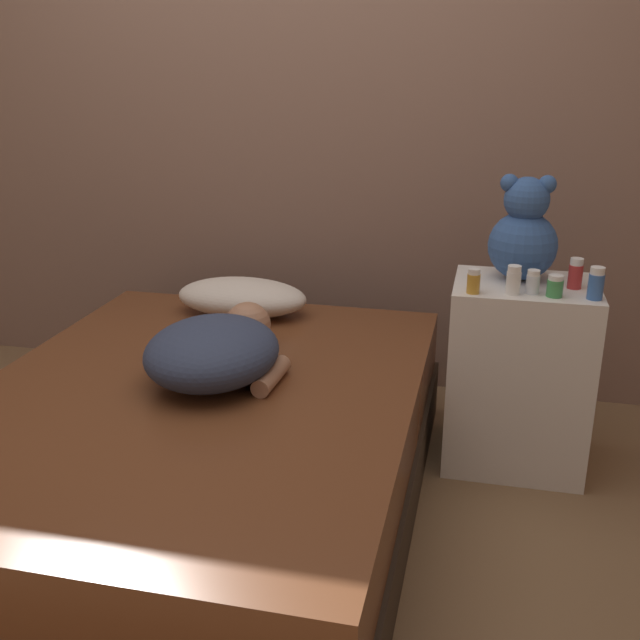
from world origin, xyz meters
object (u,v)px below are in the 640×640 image
(bottle_white, at_px, (514,280))
(bottle_clear, at_px, (533,282))
(bottle_amber, at_px, (474,281))
(teddy_bear, at_px, (524,235))
(bottle_green, at_px, (555,286))
(bottle_red, at_px, (576,274))
(pillow, at_px, (242,297))
(bottle_blue, at_px, (596,284))
(person_lying, at_px, (217,349))

(bottle_white, distance_m, bottle_clear, 0.07)
(bottle_white, height_order, bottle_amber, bottle_white)
(teddy_bear, relative_size, bottle_green, 5.04)
(bottle_red, distance_m, bottle_clear, 0.17)
(pillow, height_order, bottle_clear, bottle_clear)
(teddy_bear, relative_size, bottle_white, 3.80)
(teddy_bear, height_order, bottle_red, teddy_bear)
(bottle_red, height_order, bottle_clear, bottle_red)
(bottle_blue, relative_size, bottle_amber, 1.27)
(person_lying, bearing_deg, bottle_green, 21.17)
(teddy_bear, xyz_separation_m, bottle_green, (0.11, -0.19, -0.12))
(teddy_bear, bearing_deg, bottle_blue, -38.66)
(person_lying, distance_m, bottle_red, 1.24)
(person_lying, bearing_deg, teddy_bear, 32.40)
(bottle_red, distance_m, bottle_blue, 0.12)
(bottle_white, height_order, bottle_blue, bottle_blue)
(pillow, distance_m, person_lying, 0.63)
(bottle_white, relative_size, bottle_green, 1.33)
(bottle_clear, height_order, bottle_amber, bottle_amber)
(pillow, bearing_deg, bottle_blue, -11.52)
(bottle_white, distance_m, bottle_amber, 0.13)
(pillow, xyz_separation_m, bottle_white, (1.05, -0.27, 0.22))
(bottle_clear, xyz_separation_m, bottle_amber, (-0.19, -0.04, 0.00))
(person_lying, xyz_separation_m, bottle_clear, (0.99, 0.37, 0.19))
(bottle_green, distance_m, bottle_blue, 0.13)
(bottle_red, relative_size, bottle_clear, 1.29)
(bottle_blue, bearing_deg, person_lying, -163.43)
(bottle_green, bearing_deg, bottle_white, -179.64)
(teddy_bear, height_order, bottle_white, teddy_bear)
(bottle_green, xyz_separation_m, bottle_blue, (0.13, 0.00, 0.02))
(bottle_green, distance_m, bottle_amber, 0.26)
(person_lying, distance_m, bottle_clear, 1.07)
(person_lying, bearing_deg, bottle_red, 25.13)
(person_lying, bearing_deg, bottle_white, 23.57)
(person_lying, distance_m, bottle_blue, 1.25)
(bottle_clear, bearing_deg, bottle_red, 33.89)
(bottle_green, bearing_deg, bottle_clear, 166.47)
(bottle_white, bearing_deg, person_lying, -159.25)
(pillow, bearing_deg, bottle_amber, -17.60)
(bottle_clear, distance_m, bottle_green, 0.07)
(pillow, xyz_separation_m, bottle_green, (1.18, -0.27, 0.21))
(bottle_clear, relative_size, bottle_green, 1.11)
(bottle_white, height_order, bottle_green, bottle_white)
(teddy_bear, bearing_deg, pillow, 175.76)
(bottle_red, bearing_deg, person_lying, -157.69)
(pillow, height_order, bottle_green, bottle_green)
(teddy_bear, relative_size, bottle_clear, 4.54)
(bottle_blue, bearing_deg, bottle_clear, 175.55)
(bottle_red, bearing_deg, bottle_green, -122.69)
(bottle_blue, bearing_deg, bottle_red, 116.08)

